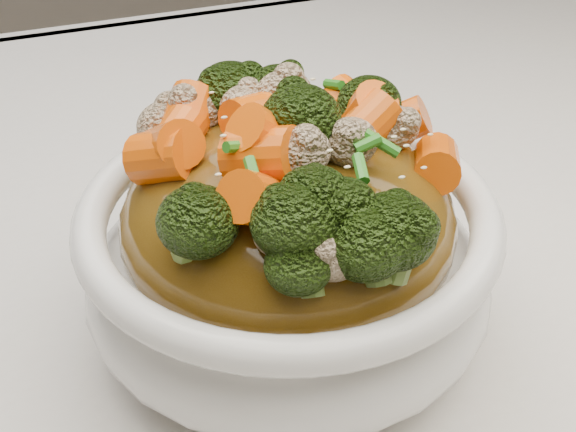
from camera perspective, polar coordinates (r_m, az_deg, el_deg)
name	(u,v)px	position (r m, az deg, el deg)	size (l,w,h in m)	color
tablecloth	(324,272)	(0.50, 2.55, -4.01)	(1.20, 0.80, 0.04)	silver
bowl	(288,266)	(0.41, 0.00, -3.54)	(0.21, 0.21, 0.08)	white
sauce_base	(288,221)	(0.39, 0.00, -0.34)	(0.17, 0.17, 0.09)	#563A0E
carrots	(288,113)	(0.36, 0.00, 7.36)	(0.17, 0.17, 0.05)	#EE5B07
broccoli	(288,115)	(0.36, 0.00, 7.22)	(0.17, 0.17, 0.04)	black
cauliflower	(288,118)	(0.36, 0.00, 6.95)	(0.17, 0.17, 0.03)	tan
scallions	(288,111)	(0.36, 0.00, 7.49)	(0.12, 0.12, 0.02)	#28761B
sesame_seeds	(288,111)	(0.36, 0.00, 7.49)	(0.15, 0.15, 0.01)	beige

